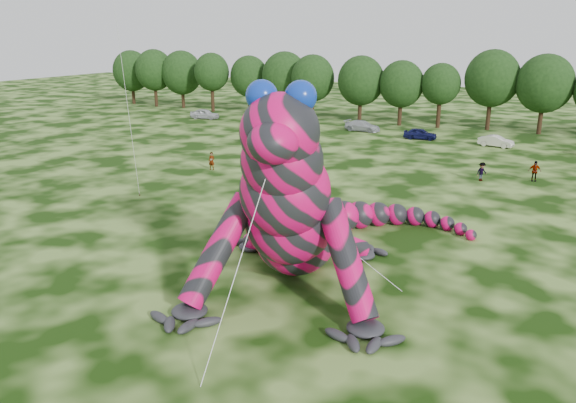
# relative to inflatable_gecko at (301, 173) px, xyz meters

# --- Properties ---
(ground) EXTENTS (240.00, 240.00, 0.00)m
(ground) POSITION_rel_inflatable_gecko_xyz_m (-4.83, -6.02, -5.35)
(ground) COLOR #16330A
(ground) RESTS_ON ground
(inflatable_gecko) EXTENTS (23.16, 25.49, 10.70)m
(inflatable_gecko) POSITION_rel_inflatable_gecko_xyz_m (0.00, 0.00, 0.00)
(inflatable_gecko) COLOR #CF0859
(inflatable_gecko) RESTS_ON ground
(tree_0) EXTENTS (6.91, 6.22, 9.51)m
(tree_0) POSITION_rel_inflatable_gecko_xyz_m (-59.39, 53.21, -0.60)
(tree_0) COLOR black
(tree_0) RESTS_ON ground
(tree_1) EXTENTS (6.74, 6.07, 9.81)m
(tree_1) POSITION_rel_inflatable_gecko_xyz_m (-53.19, 52.03, -0.45)
(tree_1) COLOR black
(tree_1) RESTS_ON ground
(tree_2) EXTENTS (7.04, 6.34, 9.64)m
(tree_2) POSITION_rel_inflatable_gecko_xyz_m (-47.85, 52.74, -0.53)
(tree_2) COLOR black
(tree_2) RESTS_ON ground
(tree_3) EXTENTS (5.81, 5.23, 9.44)m
(tree_3) POSITION_rel_inflatable_gecko_xyz_m (-40.55, 51.04, -0.63)
(tree_3) COLOR black
(tree_3) RESTS_ON ground
(tree_4) EXTENTS (6.22, 5.60, 9.06)m
(tree_4) POSITION_rel_inflatable_gecko_xyz_m (-34.47, 52.69, -0.82)
(tree_4) COLOR black
(tree_4) RESTS_ON ground
(tree_5) EXTENTS (7.16, 6.44, 9.80)m
(tree_5) POSITION_rel_inflatable_gecko_xyz_m (-27.96, 52.41, -0.45)
(tree_5) COLOR black
(tree_5) RESTS_ON ground
(tree_6) EXTENTS (6.52, 5.86, 9.49)m
(tree_6) POSITION_rel_inflatable_gecko_xyz_m (-22.39, 50.66, -0.61)
(tree_6) COLOR black
(tree_6) RESTS_ON ground
(tree_7) EXTENTS (6.68, 6.01, 9.48)m
(tree_7) POSITION_rel_inflatable_gecko_xyz_m (-14.92, 50.78, -0.61)
(tree_7) COLOR black
(tree_7) RESTS_ON ground
(tree_8) EXTENTS (6.14, 5.53, 8.94)m
(tree_8) POSITION_rel_inflatable_gecko_xyz_m (-9.05, 50.96, -0.88)
(tree_8) COLOR black
(tree_8) RESTS_ON ground
(tree_9) EXTENTS (5.27, 4.74, 8.68)m
(tree_9) POSITION_rel_inflatable_gecko_xyz_m (-3.77, 51.32, -1.01)
(tree_9) COLOR black
(tree_9) RESTS_ON ground
(tree_10) EXTENTS (7.09, 6.38, 10.50)m
(tree_10) POSITION_rel_inflatable_gecko_xyz_m (2.56, 52.55, -0.10)
(tree_10) COLOR black
(tree_10) RESTS_ON ground
(tree_11) EXTENTS (7.01, 6.31, 10.07)m
(tree_11) POSITION_rel_inflatable_gecko_xyz_m (8.95, 52.17, -0.32)
(tree_11) COLOR black
(tree_11) RESTS_ON ground
(car_0) EXTENTS (4.59, 2.31, 1.50)m
(car_0) POSITION_rel_inflatable_gecko_xyz_m (-36.99, 43.60, -4.60)
(car_0) COLOR silver
(car_0) RESTS_ON ground
(car_1) EXTENTS (4.24, 2.13, 1.33)m
(car_1) POSITION_rel_inflatable_gecko_xyz_m (-26.61, 41.51, -4.68)
(car_1) COLOR black
(car_1) RESTS_ON ground
(car_2) EXTENTS (5.00, 2.71, 1.33)m
(car_2) POSITION_rel_inflatable_gecko_xyz_m (-21.48, 41.91, -4.69)
(car_2) COLOR maroon
(car_2) RESTS_ON ground
(car_3) EXTENTS (5.00, 2.47, 1.40)m
(car_3) POSITION_rel_inflatable_gecko_xyz_m (-12.03, 43.96, -4.65)
(car_3) COLOR #B0B4B9
(car_3) RESTS_ON ground
(car_4) EXTENTS (4.15, 2.04, 1.36)m
(car_4) POSITION_rel_inflatable_gecko_xyz_m (-3.75, 41.61, -4.67)
(car_4) COLOR #101345
(car_4) RESTS_ON ground
(car_5) EXTENTS (4.05, 2.05, 1.28)m
(car_5) POSITION_rel_inflatable_gecko_xyz_m (5.15, 40.87, -4.71)
(car_5) COLOR silver
(car_5) RESTS_ON ground
(spectator_1) EXTENTS (1.09, 1.06, 1.77)m
(spectator_1) POSITION_rel_inflatable_gecko_xyz_m (-8.73, 17.25, -4.46)
(spectator_1) COLOR gray
(spectator_1) RESTS_ON ground
(spectator_5) EXTENTS (0.57, 1.51, 1.60)m
(spectator_5) POSITION_rel_inflatable_gecko_xyz_m (-3.30, 9.44, -4.55)
(spectator_5) COLOR gray
(spectator_5) RESTS_ON ground
(spectator_0) EXTENTS (0.67, 0.48, 1.72)m
(spectator_0) POSITION_rel_inflatable_gecko_xyz_m (-17.44, 16.82, -4.49)
(spectator_0) COLOR gray
(spectator_0) RESTS_ON ground
(spectator_2) EXTENTS (1.14, 1.24, 1.67)m
(spectator_2) POSITION_rel_inflatable_gecko_xyz_m (6.10, 24.10, -4.52)
(spectator_2) COLOR gray
(spectator_2) RESTS_ON ground
(spectator_4) EXTENTS (0.81, 1.03, 1.86)m
(spectator_4) POSITION_rel_inflatable_gecko_xyz_m (-20.98, 29.33, -4.42)
(spectator_4) COLOR gray
(spectator_4) RESTS_ON ground
(spectator_3) EXTENTS (1.15, 0.73, 1.82)m
(spectator_3) POSITION_rel_inflatable_gecko_xyz_m (10.24, 26.09, -4.44)
(spectator_3) COLOR gray
(spectator_3) RESTS_ON ground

